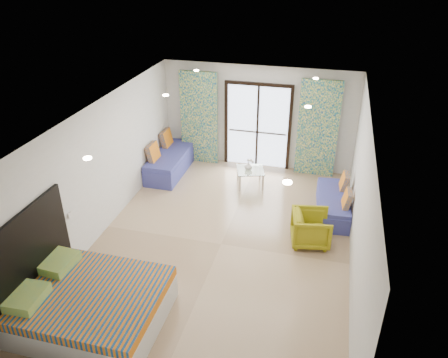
% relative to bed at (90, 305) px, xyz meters
% --- Properties ---
extents(floor, '(5.00, 7.50, 0.01)m').
position_rel_bed_xyz_m(floor, '(1.48, 2.46, -0.32)').
color(floor, '#927657').
rests_on(floor, ground).
extents(ceiling, '(5.00, 7.50, 0.01)m').
position_rel_bed_xyz_m(ceiling, '(1.48, 2.46, 2.38)').
color(ceiling, silver).
rests_on(ceiling, ground).
extents(wall_back, '(5.00, 0.01, 2.70)m').
position_rel_bed_xyz_m(wall_back, '(1.48, 6.21, 1.03)').
color(wall_back, silver).
rests_on(wall_back, ground).
extents(wall_front, '(5.00, 0.01, 2.70)m').
position_rel_bed_xyz_m(wall_front, '(1.48, -1.29, 1.03)').
color(wall_front, silver).
rests_on(wall_front, ground).
extents(wall_left, '(0.01, 7.50, 2.70)m').
position_rel_bed_xyz_m(wall_left, '(-1.02, 2.46, 1.03)').
color(wall_left, silver).
rests_on(wall_left, ground).
extents(wall_right, '(0.01, 7.50, 2.70)m').
position_rel_bed_xyz_m(wall_right, '(3.98, 2.46, 1.03)').
color(wall_right, silver).
rests_on(wall_right, ground).
extents(balcony_door, '(1.76, 0.08, 2.28)m').
position_rel_bed_xyz_m(balcony_door, '(1.48, 6.18, 0.94)').
color(balcony_door, black).
rests_on(balcony_door, floor).
extents(balcony_rail, '(1.52, 0.03, 0.04)m').
position_rel_bed_xyz_m(balcony_rail, '(1.48, 6.19, 0.63)').
color(balcony_rail, '#595451').
rests_on(balcony_rail, balcony_door).
extents(curtain_left, '(1.00, 0.10, 2.50)m').
position_rel_bed_xyz_m(curtain_left, '(-0.07, 6.03, 0.93)').
color(curtain_left, silver).
rests_on(curtain_left, floor).
extents(curtain_right, '(1.00, 0.10, 2.50)m').
position_rel_bed_xyz_m(curtain_right, '(3.03, 6.03, 0.93)').
color(curtain_right, silver).
rests_on(curtain_right, floor).
extents(downlight_a, '(0.12, 0.12, 0.02)m').
position_rel_bed_xyz_m(downlight_a, '(0.08, 0.46, 2.35)').
color(downlight_a, '#FFE0B2').
rests_on(downlight_a, ceiling).
extents(downlight_b, '(0.12, 0.12, 0.02)m').
position_rel_bed_xyz_m(downlight_b, '(2.88, 0.46, 2.35)').
color(downlight_b, '#FFE0B2').
rests_on(downlight_b, ceiling).
extents(downlight_c, '(0.12, 0.12, 0.02)m').
position_rel_bed_xyz_m(downlight_c, '(0.08, 3.46, 2.35)').
color(downlight_c, '#FFE0B2').
rests_on(downlight_c, ceiling).
extents(downlight_d, '(0.12, 0.12, 0.02)m').
position_rel_bed_xyz_m(downlight_d, '(2.88, 3.46, 2.35)').
color(downlight_d, '#FFE0B2').
rests_on(downlight_d, ceiling).
extents(downlight_e, '(0.12, 0.12, 0.02)m').
position_rel_bed_xyz_m(downlight_e, '(0.08, 5.46, 2.35)').
color(downlight_e, '#FFE0B2').
rests_on(downlight_e, ceiling).
extents(downlight_f, '(0.12, 0.12, 0.02)m').
position_rel_bed_xyz_m(downlight_f, '(2.88, 5.46, 2.35)').
color(downlight_f, '#FFE0B2').
rests_on(downlight_f, ceiling).
extents(headboard, '(0.06, 2.10, 1.50)m').
position_rel_bed_xyz_m(headboard, '(-0.98, 0.00, 0.73)').
color(headboard, black).
rests_on(headboard, floor).
extents(switch_plate, '(0.02, 0.10, 0.10)m').
position_rel_bed_xyz_m(switch_plate, '(-0.99, 1.25, 0.73)').
color(switch_plate, silver).
rests_on(switch_plate, wall_left).
extents(bed, '(2.21, 1.80, 0.76)m').
position_rel_bed_xyz_m(bed, '(0.00, 0.00, 0.00)').
color(bed, silver).
rests_on(bed, floor).
extents(daybed_left, '(0.77, 1.96, 0.97)m').
position_rel_bed_xyz_m(daybed_left, '(-0.64, 5.20, -0.02)').
color(daybed_left, '#3B3F8D').
rests_on(daybed_left, floor).
extents(daybed_right, '(0.79, 1.72, 0.82)m').
position_rel_bed_xyz_m(daybed_right, '(3.59, 4.18, -0.06)').
color(daybed_right, '#3B3F8D').
rests_on(daybed_right, floor).
extents(coffee_table, '(0.81, 0.81, 0.74)m').
position_rel_bed_xyz_m(coffee_table, '(1.55, 5.01, 0.06)').
color(coffee_table, silver).
rests_on(coffee_table, floor).
extents(vase, '(0.26, 0.26, 0.20)m').
position_rel_bed_xyz_m(vase, '(1.50, 5.00, 0.21)').
color(vase, white).
rests_on(vase, coffee_table).
extents(armchair, '(0.80, 0.84, 0.75)m').
position_rel_bed_xyz_m(armchair, '(3.19, 2.97, 0.06)').
color(armchair, olive).
rests_on(armchair, floor).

